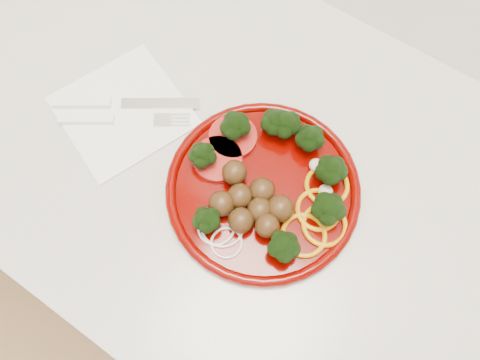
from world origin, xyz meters
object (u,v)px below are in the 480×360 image
Objects in this scene: plate at (265,185)px; fork at (102,120)px; knife at (106,103)px; napkin at (123,111)px.

fork is (-0.25, -0.04, -0.01)m from plate.
plate is at bearing -24.73° from fork.
knife is at bearing 83.00° from fork.
napkin is 0.03m from knife.
plate reaches higher than fork.
fork reaches higher than napkin.
fork is at bearing -112.01° from napkin.
knife reaches higher than fork.
napkin is 0.92× the size of knife.
knife is at bearing -175.82° from plate.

